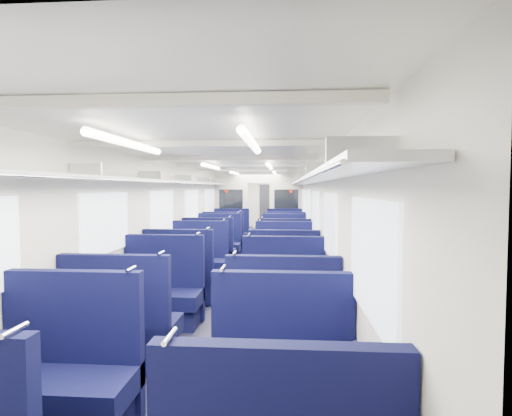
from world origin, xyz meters
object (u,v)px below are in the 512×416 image
Objects in this scene: seat_13 at (284,257)px; seat_8 at (181,279)px; seat_11 at (284,265)px; seat_15 at (284,247)px; seat_10 at (199,264)px; seat_17 at (285,242)px; bulkhead at (259,207)px; seat_19 at (285,236)px; seat_7 at (283,300)px; seat_12 at (209,254)px; seat_2 at (64,382)px; seat_14 at (218,246)px; seat_4 at (122,332)px; seat_5 at (283,334)px; seat_16 at (224,241)px; seat_3 at (282,385)px; seat_9 at (284,280)px; end_door at (267,206)px; seat_18 at (231,236)px; seat_6 at (162,296)px.

seat_8 is at bearing -126.39° from seat_13.
seat_8 is at bearing -141.66° from seat_11.
seat_13 and seat_15 have the same top height.
seat_17 is at bearing 63.29° from seat_10.
bulkhead is at bearing 106.69° from seat_15.
seat_7 is at bearing -90.00° from seat_19.
seat_8 is 2.41m from seat_12.
seat_2 is 7.05m from seat_14.
seat_2 is 1.00× the size of seat_11.
seat_4 is 1.00× the size of seat_15.
seat_17 is at bearing 53.03° from seat_12.
seat_5 is 1.00× the size of seat_14.
seat_16 and seat_19 have the same top height.
seat_2 and seat_3 have the same top height.
seat_7 is at bearing -90.00° from seat_9.
end_door reaches higher than seat_18.
seat_2 is at bearing -90.00° from seat_4.
end_door reaches higher than seat_13.
seat_15 is at bearing -29.64° from seat_16.
bulkhead is at bearing 80.68° from seat_10.
seat_7 is at bearing -86.54° from end_door.
seat_8 and seat_18 have the same top height.
bulkhead is 4.29m from seat_13.
seat_8 is at bearing 116.33° from seat_3.
seat_10 is at bearing -125.94° from seat_15.
seat_2 is at bearing -90.00° from seat_16.
bulkhead is at bearing 115.26° from seat_17.
end_door reaches higher than seat_17.
seat_3 is 1.00× the size of seat_4.
seat_14 is at bearing 103.39° from seat_3.
seat_11 is (1.66, -0.00, 0.00)m from seat_10.
seat_6 is at bearing -96.40° from bulkhead.
seat_2 is 1.00× the size of seat_18.
seat_17 is at bearing 90.00° from seat_15.
seat_10 is at bearing -109.86° from seat_19.
seat_8 is 1.00× the size of seat_19.
seat_4 is at bearing -101.34° from seat_19.
seat_11 is (0.83, -11.35, -0.62)m from end_door.
seat_15 is 1.00× the size of seat_17.
end_door is at bearing 86.84° from seat_4.
seat_9 is at bearing -74.18° from seat_18.
seat_7 and seat_10 have the same top height.
seat_5 is at bearing -90.00° from seat_17.
seat_3 is 9.27m from seat_19.
bulkhead is 3.01m from seat_15.
seat_16 is 2.15m from seat_19.
seat_2 and seat_14 have the same top height.
seat_4 is 1.00× the size of seat_17.
seat_10 is 2.83m from seat_15.
seat_2 and seat_18 have the same top height.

